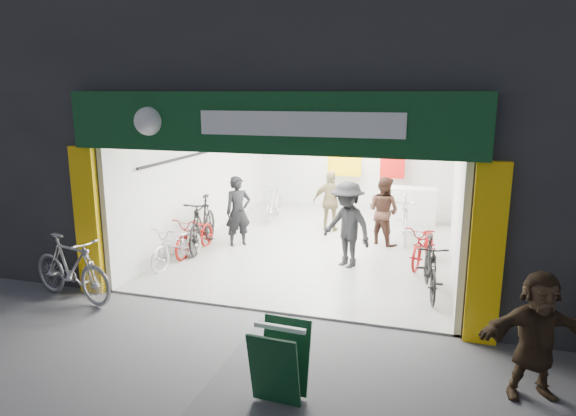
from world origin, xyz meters
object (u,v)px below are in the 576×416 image
at_px(bike_left_front, 177,245).
at_px(sandwich_board, 280,361).
at_px(bike_right_front, 430,267).
at_px(parked_bike, 72,268).

bearing_deg(bike_left_front, sandwich_board, -40.79).
xyz_separation_m(bike_left_front, bike_right_front, (5.00, -0.12, 0.07)).
distance_m(parked_bike, sandwich_board, 4.65).
bearing_deg(sandwich_board, bike_right_front, 70.80).
distance_m(bike_right_front, sandwich_board, 4.08).
xyz_separation_m(bike_left_front, sandwich_board, (3.46, -3.90, 0.06)).
xyz_separation_m(bike_right_front, parked_bike, (-5.84, -2.00, 0.07)).
bearing_deg(sandwich_board, bike_left_front, 134.53).
distance_m(bike_right_front, parked_bike, 6.17).
height_order(bike_left_front, sandwich_board, sandwich_board).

